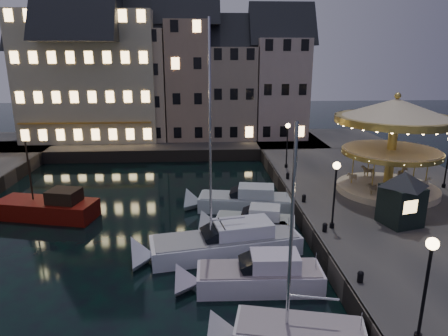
{
  "coord_description": "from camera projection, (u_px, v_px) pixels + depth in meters",
  "views": [
    {
      "loc": [
        -0.67,
        -21.01,
        11.52
      ],
      "look_at": [
        1.0,
        8.0,
        3.2
      ],
      "focal_mm": 32.0,
      "sensor_mm": 36.0,
      "label": 1
    }
  ],
  "objects": [
    {
      "name": "motorboat_b",
      "position": [
        251.0,
        277.0,
        20.18
      ],
      "size": [
        7.37,
        2.26,
        2.15
      ],
      "color": "silver",
      "rests_on": "ground"
    },
    {
      "name": "motorboat_a",
      "position": [
        285.0,
        336.0,
        16.13
      ],
      "size": [
        6.29,
        3.14,
        10.32
      ],
      "color": "silver",
      "rests_on": "ground"
    },
    {
      "name": "motorboat_e",
      "position": [
        240.0,
        202.0,
        30.5
      ],
      "size": [
        8.11,
        3.48,
        2.15
      ],
      "color": "silver",
      "rests_on": "ground"
    },
    {
      "name": "hotel_corner",
      "position": [
        91.0,
        69.0,
        48.7
      ],
      "size": [
        17.6,
        9.0,
        16.8
      ],
      "color": "beige",
      "rests_on": "quay_north"
    },
    {
      "name": "quay_north",
      "position": [
        143.0,
        145.0,
        49.62
      ],
      "size": [
        44.0,
        12.0,
        1.3
      ],
      "primitive_type": "cube",
      "color": "#474442",
      "rests_on": "ground"
    },
    {
      "name": "townhouse_nb",
      "position": [
        92.0,
        81.0,
        49.11
      ],
      "size": [
        6.16,
        8.0,
        13.8
      ],
      "color": "slate",
      "rests_on": "quay_north"
    },
    {
      "name": "bollard_c",
      "position": [
        304.0,
        198.0,
        28.57
      ],
      "size": [
        0.3,
        0.3,
        0.57
      ],
      "color": "black",
      "rests_on": "quay_east"
    },
    {
      "name": "quaywall_n",
      "position": [
        153.0,
        156.0,
        43.97
      ],
      "size": [
        48.0,
        0.15,
        1.3
      ],
      "primitive_type": "cube",
      "color": "#47423A",
      "rests_on": "ground"
    },
    {
      "name": "carousel",
      "position": [
        394.0,
        128.0,
        29.38
      ],
      "size": [
        8.63,
        8.63,
        7.55
      ],
      "color": "#CAB891",
      "rests_on": "quay_east"
    },
    {
      "name": "motorboat_d",
      "position": [
        249.0,
        224.0,
        26.47
      ],
      "size": [
        6.29,
        3.18,
        2.15
      ],
      "color": "silver",
      "rests_on": "ground"
    },
    {
      "name": "streetlamp_a",
      "position": [
        427.0,
        276.0,
        14.02
      ],
      "size": [
        0.44,
        0.44,
        4.17
      ],
      "color": "black",
      "rests_on": "quay_east"
    },
    {
      "name": "red_fishing_boat",
      "position": [
        49.0,
        209.0,
        28.99
      ],
      "size": [
        7.55,
        4.06,
        5.85
      ],
      "color": "#630E08",
      "rests_on": "ground"
    },
    {
      "name": "bollard_b",
      "position": [
        325.0,
        227.0,
        23.77
      ],
      "size": [
        0.3,
        0.3,
        0.57
      ],
      "color": "black",
      "rests_on": "quay_east"
    },
    {
      "name": "bollard_a",
      "position": [
        360.0,
        276.0,
        18.49
      ],
      "size": [
        0.3,
        0.3,
        0.57
      ],
      "color": "black",
      "rests_on": "quay_east"
    },
    {
      "name": "townhouse_nc",
      "position": [
        141.0,
        77.0,
        49.31
      ],
      "size": [
        6.82,
        8.0,
        14.8
      ],
      "color": "tan",
      "rests_on": "quay_north"
    },
    {
      "name": "motorboat_c",
      "position": [
        219.0,
        244.0,
        23.65
      ],
      "size": [
        9.96,
        4.26,
        13.18
      ],
      "color": "silver",
      "rests_on": "ground"
    },
    {
      "name": "townhouse_ne",
      "position": [
        231.0,
        85.0,
        50.2
      ],
      "size": [
        6.16,
        8.0,
        12.8
      ],
      "color": "gray",
      "rests_on": "quay_north"
    },
    {
      "name": "ground",
      "position": [
        215.0,
        258.0,
        23.37
      ],
      "size": [
        160.0,
        160.0,
        0.0
      ],
      "primitive_type": "plane",
      "color": "black",
      "rests_on": "ground"
    },
    {
      "name": "quay_east",
      "position": [
        399.0,
        205.0,
        29.72
      ],
      "size": [
        16.0,
        56.0,
        1.3
      ],
      "primitive_type": "cube",
      "color": "#474442",
      "rests_on": "ground"
    },
    {
      "name": "townhouse_nf",
      "position": [
        279.0,
        81.0,
        50.39
      ],
      "size": [
        6.82,
        8.0,
        13.8
      ],
      "color": "#AC9790",
      "rests_on": "quay_north"
    },
    {
      "name": "streetlamp_c",
      "position": [
        287.0,
        139.0,
        36.58
      ],
      "size": [
        0.44,
        0.44,
        4.17
      ],
      "color": "black",
      "rests_on": "quay_east"
    },
    {
      "name": "ticket_kiosk",
      "position": [
        403.0,
        189.0,
        24.3
      ],
      "size": [
        3.29,
        3.29,
        3.85
      ],
      "color": "black",
      "rests_on": "quay_east"
    },
    {
      "name": "townhouse_na",
      "position": [
        47.0,
        86.0,
        48.95
      ],
      "size": [
        5.5,
        8.0,
        12.8
      ],
      "color": "gray",
      "rests_on": "quay_north"
    },
    {
      "name": "bollard_d",
      "position": [
        288.0,
        175.0,
        33.85
      ],
      "size": [
        0.3,
        0.3,
        0.57
      ],
      "color": "black",
      "rests_on": "quay_east"
    },
    {
      "name": "quaywall_e",
      "position": [
        293.0,
        208.0,
        29.28
      ],
      "size": [
        0.15,
        44.0,
        1.3
      ],
      "primitive_type": "cube",
      "color": "#47423A",
      "rests_on": "ground"
    },
    {
      "name": "streetlamp_b",
      "position": [
        335.0,
        186.0,
        23.62
      ],
      "size": [
        0.44,
        0.44,
        4.17
      ],
      "color": "black",
      "rests_on": "quay_east"
    },
    {
      "name": "townhouse_nd",
      "position": [
        188.0,
        73.0,
        49.48
      ],
      "size": [
        5.5,
        8.0,
        15.8
      ],
      "color": "gray",
      "rests_on": "quay_north"
    }
  ]
}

